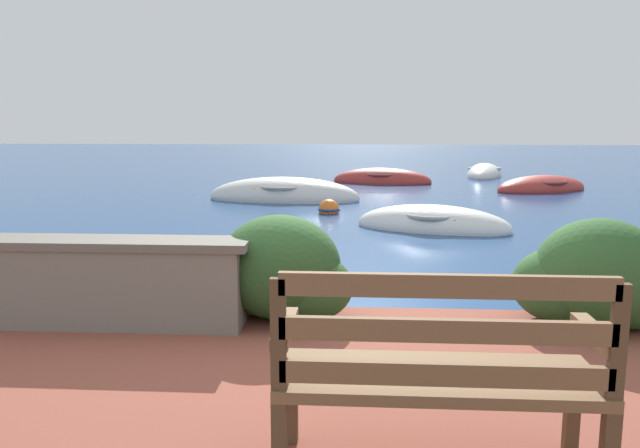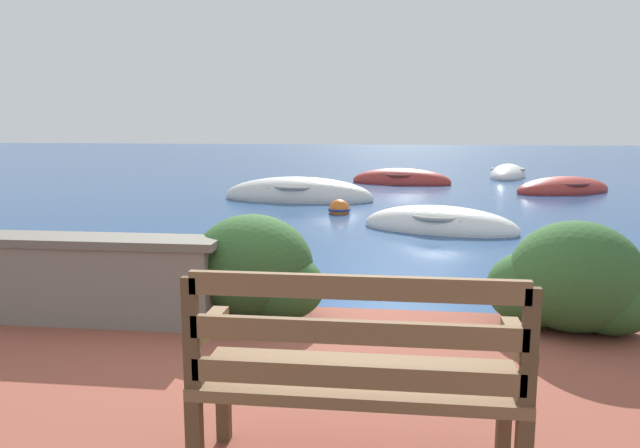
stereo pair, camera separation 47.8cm
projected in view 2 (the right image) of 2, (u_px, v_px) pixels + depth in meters
ground_plane at (261, 330)px, 5.14m from camera, size 80.00×80.00×0.00m
park_bench at (357, 372)px, 2.54m from camera, size 1.35×0.48×0.93m
stone_wall at (60, 278)px, 4.67m from camera, size 2.47×0.39×0.65m
hedge_clump_left at (251, 272)px, 4.77m from camera, size 1.17×0.84×0.79m
hedge_clump_centre at (572, 283)px, 4.45m from camera, size 1.17×0.84×0.80m
rowboat_nearest at (440, 227)px, 9.81m from camera, size 2.66×1.74×0.68m
rowboat_mid at (298, 197)px, 13.55m from camera, size 3.42×1.59×0.88m
rowboat_far at (563, 190)px, 14.99m from camera, size 2.82×2.25×0.66m
rowboat_outer at (401, 181)px, 17.05m from camera, size 2.87×1.56×0.73m
rowboat_distant at (508, 175)px, 19.01m from camera, size 1.69×3.00×0.69m
mooring_buoy at (339, 210)px, 11.62m from camera, size 0.43×0.43×0.39m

